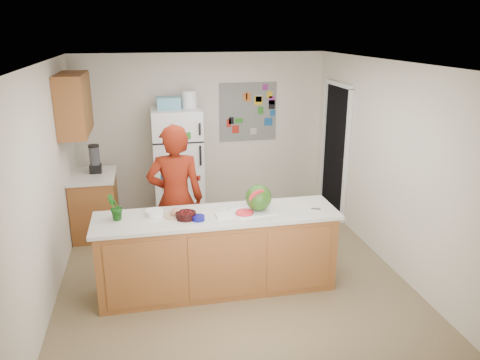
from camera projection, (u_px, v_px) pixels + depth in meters
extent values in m
cube|color=brown|center=(228.00, 266.00, 5.90)|extent=(4.00, 4.50, 0.02)
cube|color=beige|center=(203.00, 132.00, 7.62)|extent=(4.00, 0.02, 2.50)
cube|color=beige|center=(47.00, 182.00, 5.13)|extent=(0.02, 4.50, 2.50)
cube|color=beige|center=(384.00, 162.00, 5.90)|extent=(0.02, 4.50, 2.50)
cube|color=white|center=(226.00, 61.00, 5.12)|extent=(4.00, 4.50, 0.02)
cube|color=black|center=(336.00, 151.00, 7.31)|extent=(0.03, 0.85, 2.04)
cube|color=brown|center=(218.00, 254.00, 5.26)|extent=(2.60, 0.62, 0.88)
cube|color=silver|center=(217.00, 216.00, 5.12)|extent=(2.68, 0.70, 0.04)
cube|color=brown|center=(95.00, 206.00, 6.70)|extent=(0.60, 0.80, 0.86)
cube|color=silver|center=(92.00, 176.00, 6.56)|extent=(0.64, 0.84, 0.04)
cube|color=brown|center=(74.00, 104.00, 6.17)|extent=(0.35, 1.00, 0.80)
cube|color=silver|center=(178.00, 163.00, 7.30)|extent=(0.75, 0.70, 1.70)
cube|color=#5999B2|center=(169.00, 103.00, 6.99)|extent=(0.35, 0.28, 0.18)
cube|color=slate|center=(248.00, 112.00, 7.65)|extent=(0.95, 0.01, 0.95)
imported|color=#631609|center=(176.00, 200.00, 5.56)|extent=(0.70, 0.48, 1.83)
cylinder|color=black|center=(95.00, 160.00, 6.59)|extent=(0.14, 0.14, 0.38)
cube|color=white|center=(253.00, 211.00, 5.17)|extent=(0.50, 0.40, 0.01)
sphere|color=#285515|center=(258.00, 198.00, 5.15)|extent=(0.29, 0.29, 0.29)
cylinder|color=red|center=(245.00, 212.00, 5.10)|extent=(0.19, 0.19, 0.02)
cylinder|color=black|center=(186.00, 215.00, 4.98)|extent=(0.27, 0.27, 0.07)
cylinder|color=white|center=(155.00, 213.00, 5.07)|extent=(0.23, 0.23, 0.06)
cylinder|color=#0C0D6A|center=(198.00, 218.00, 4.94)|extent=(0.17, 0.17, 0.05)
cylinder|color=beige|center=(176.00, 215.00, 5.06)|extent=(0.30, 0.30, 0.02)
cube|color=silver|center=(225.00, 215.00, 5.06)|extent=(0.21, 0.19, 0.02)
cube|color=gray|center=(316.00, 209.00, 5.23)|extent=(0.11, 0.08, 0.01)
imported|color=#144012|center=(115.00, 207.00, 4.91)|extent=(0.21, 0.20, 0.29)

